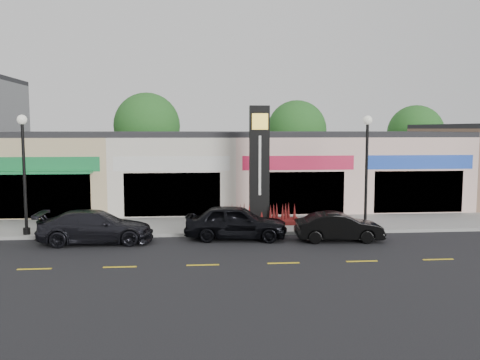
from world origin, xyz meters
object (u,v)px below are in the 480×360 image
(pylon_sign, at_px, (259,182))
(lamp_west_near, at_px, (24,162))
(car_black_conv, at_px, (339,227))
(car_dark_sedan, at_px, (96,227))
(car_black_sedan, at_px, (236,222))
(lamp_east_near, at_px, (367,160))

(pylon_sign, bearing_deg, lamp_west_near, -171.23)
(lamp_west_near, relative_size, car_black_conv, 1.42)
(lamp_west_near, distance_m, pylon_sign, 11.19)
(car_black_conv, bearing_deg, pylon_sign, 43.26)
(car_dark_sedan, height_order, car_black_conv, car_dark_sedan)
(pylon_sign, height_order, car_black_sedan, pylon_sign)
(lamp_east_near, height_order, car_black_conv, lamp_east_near)
(pylon_sign, bearing_deg, car_black_sedan, -116.21)
(lamp_east_near, distance_m, car_dark_sedan, 12.98)
(car_black_sedan, bearing_deg, car_black_conv, -92.75)
(pylon_sign, bearing_deg, car_dark_sedan, -157.75)
(car_dark_sedan, xyz_separation_m, car_black_conv, (10.72, -0.57, -0.08))
(lamp_east_near, bearing_deg, lamp_west_near, 180.00)
(pylon_sign, relative_size, car_black_conv, 1.55)
(pylon_sign, bearing_deg, car_black_conv, -49.79)
(car_black_conv, bearing_deg, lamp_east_near, -40.48)
(pylon_sign, distance_m, car_black_conv, 5.09)
(lamp_west_near, relative_size, lamp_east_near, 1.00)
(pylon_sign, relative_size, car_black_sedan, 1.30)
(lamp_west_near, height_order, car_black_sedan, lamp_west_near)
(lamp_west_near, distance_m, car_black_conv, 14.53)
(lamp_east_near, height_order, pylon_sign, pylon_sign)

